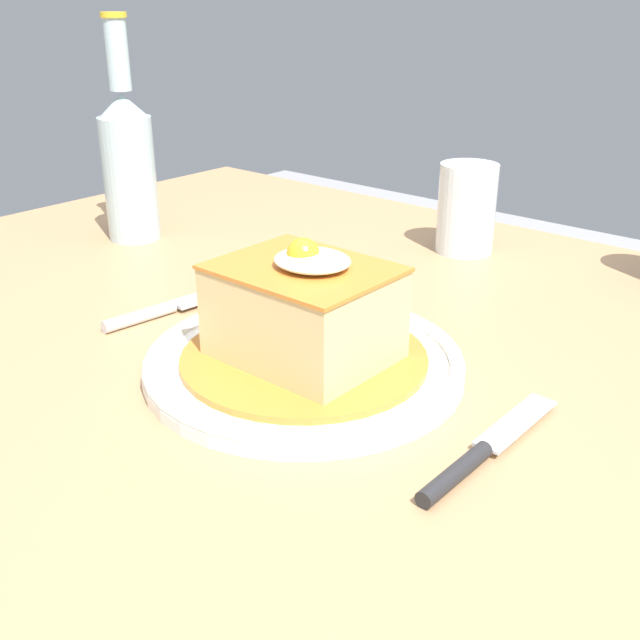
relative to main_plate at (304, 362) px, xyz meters
The scene contains 7 objects.
dining_table 0.17m from the main_plate, 47.14° to the left, with size 1.41×0.82×0.77m.
main_plate is the anchor object (origin of this frame).
sandwich_meal 0.04m from the main_plate, 20.34° to the left, with size 0.20×0.20×0.11m.
fork 0.18m from the main_plate, behind, with size 0.03×0.14×0.01m.
knife 0.18m from the main_plate, ahead, with size 0.02×0.17×0.01m.
beer_bottle_clear 0.44m from the main_plate, 161.64° to the left, with size 0.06×0.06×0.27m.
drinking_glass 0.37m from the main_plate, 100.03° to the left, with size 0.07×0.07×0.10m.
Camera 1 is at (0.29, -0.50, 1.07)m, focal length 42.71 mm.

